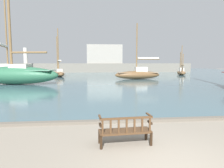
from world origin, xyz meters
name	(u,v)px	position (x,y,z in m)	size (l,w,h in m)	color
harbor_water	(100,73)	(0.00, 44.00, 0.04)	(100.00, 80.00, 0.08)	#476670
quay_edge_kerb	(137,121)	(0.00, 3.85, 0.06)	(40.00, 0.30, 0.12)	#675F54
park_bench	(125,130)	(-0.89, 1.53, 0.47)	(1.63, 0.63, 0.92)	black
sailboat_outer_port	(14,74)	(-10.84, 19.72, 1.28)	(10.68, 4.37, 11.79)	#2D6647
sailboat_mid_starboard	(181,72)	(16.62, 35.52, 0.66)	(2.86, 5.52, 6.05)	brown
sailboat_nearest_port	(8,69)	(-18.76, 37.73, 1.35)	(4.78, 11.62, 15.93)	silver
sailboat_far_port	(59,72)	(-7.96, 33.23, 0.81)	(3.54, 7.80, 8.71)	brown
sailboat_nearest_starboard	(138,74)	(5.15, 25.72, 0.89)	(7.20, 2.41, 8.38)	brown
far_breakwater	(100,65)	(0.17, 49.33, 2.13)	(50.26, 2.40, 7.41)	slate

